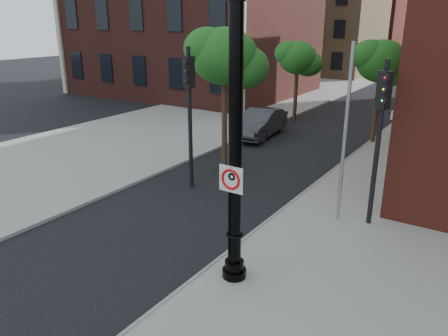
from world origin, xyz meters
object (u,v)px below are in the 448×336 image
Objects in this scene: traffic_signal_right at (381,118)px; traffic_signal_left at (189,95)px; lamppost at (235,156)px; parked_car at (260,123)px; no_parking_sign at (231,179)px.

traffic_signal_left is at bearing -155.34° from traffic_signal_right.
traffic_signal_left is (-4.85, 4.57, 0.28)m from lamppost.
traffic_signal_right is (8.30, -7.91, 2.75)m from parked_car.
traffic_signal_right is (6.81, 0.35, -0.09)m from traffic_signal_left.
lamppost is at bearing -33.40° from traffic_signal_left.
parked_car is at bearing 116.67° from no_parking_sign.
traffic_signal_left is 6.82m from traffic_signal_right.
traffic_signal_right reaches higher than parked_car.
traffic_signal_right is (1.96, 4.92, 0.19)m from lamppost.
traffic_signal_left reaches higher than no_parking_sign.
no_parking_sign is at bearing -70.12° from parked_car.
parked_car is at bearing 110.09° from traffic_signal_left.
parked_car is 0.89× the size of traffic_signal_right.
traffic_signal_right is at bearing -49.73° from parked_car.
no_parking_sign is at bearing -89.28° from traffic_signal_right.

